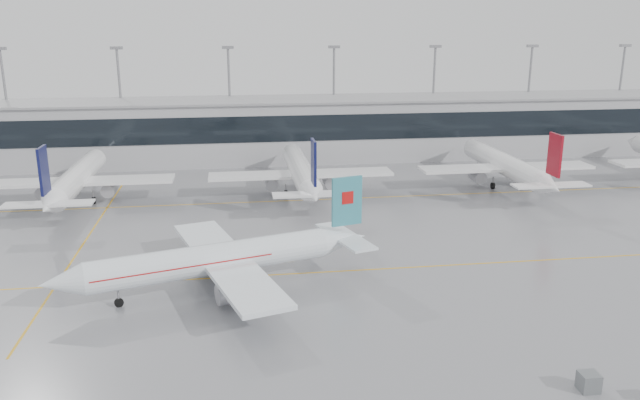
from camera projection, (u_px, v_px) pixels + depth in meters
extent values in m
plane|color=gray|center=(335.00, 271.00, 69.80)|extent=(320.00, 320.00, 0.00)
cube|color=gold|center=(335.00, 271.00, 69.80)|extent=(120.00, 0.25, 0.01)
cube|color=gold|center=(304.00, 200.00, 98.40)|extent=(120.00, 0.25, 0.01)
cube|color=gold|center=(86.00, 240.00, 80.00)|extent=(0.25, 60.00, 0.01)
cube|color=#A5A6A9|center=(285.00, 130.00, 127.29)|extent=(180.00, 15.00, 12.00)
cube|color=black|center=(289.00, 129.00, 119.69)|extent=(180.00, 0.20, 5.00)
cube|color=gray|center=(285.00, 100.00, 125.62)|extent=(182.00, 16.00, 0.40)
cylinder|color=gray|center=(7.00, 107.00, 124.15)|extent=(0.50, 0.50, 22.00)
cylinder|color=gray|center=(121.00, 105.00, 127.15)|extent=(0.50, 0.50, 22.00)
cube|color=gray|center=(116.00, 48.00, 124.11)|extent=(2.40, 1.00, 0.60)
cylinder|color=gray|center=(230.00, 103.00, 130.16)|extent=(0.50, 0.50, 22.00)
cube|color=gray|center=(228.00, 47.00, 127.11)|extent=(2.40, 1.00, 0.60)
cylinder|color=gray|center=(334.00, 101.00, 133.16)|extent=(0.50, 0.50, 22.00)
cube|color=gray|center=(334.00, 47.00, 130.12)|extent=(2.40, 1.00, 0.60)
cylinder|color=gray|center=(433.00, 100.00, 136.17)|extent=(0.50, 0.50, 22.00)
cube|color=gray|center=(436.00, 46.00, 133.12)|extent=(2.40, 1.00, 0.60)
cylinder|color=gray|center=(528.00, 98.00, 139.18)|extent=(0.50, 0.50, 22.00)
cube|color=gray|center=(533.00, 46.00, 136.13)|extent=(2.40, 1.00, 0.60)
cylinder|color=gray|center=(619.00, 96.00, 142.18)|extent=(0.50, 0.50, 22.00)
cube|color=gray|center=(625.00, 46.00, 139.14)|extent=(2.40, 1.00, 0.60)
cylinder|color=white|center=(211.00, 260.00, 63.87)|extent=(24.64, 10.17, 3.25)
cone|color=white|center=(61.00, 283.00, 58.08)|extent=(4.76, 4.25, 3.25)
cone|color=white|center=(343.00, 239.00, 69.99)|extent=(6.29, 4.71, 3.25)
cube|color=white|center=(226.00, 261.00, 64.59)|extent=(12.44, 27.11, 0.45)
cube|color=white|center=(345.00, 236.00, 69.99)|extent=(5.63, 10.68, 0.25)
cube|color=teal|center=(347.00, 201.00, 68.97)|extent=(3.55, 1.36, 5.54)
cylinder|color=#9F9FA6|center=(235.00, 292.00, 60.59)|extent=(4.05, 3.04, 2.10)
cylinder|color=#9F9FA6|center=(209.00, 260.00, 68.99)|extent=(4.05, 3.04, 2.10)
cylinder|color=gray|center=(118.00, 296.00, 60.72)|extent=(0.20, 0.20, 1.36)
cylinder|color=black|center=(119.00, 303.00, 60.90)|extent=(0.95, 0.54, 0.90)
cylinder|color=gray|center=(243.00, 285.00, 63.20)|extent=(0.24, 0.24, 1.36)
cylinder|color=black|center=(243.00, 291.00, 63.39)|extent=(1.18, 0.75, 1.10)
cylinder|color=gray|center=(228.00, 267.00, 67.75)|extent=(0.24, 0.24, 1.36)
cylinder|color=black|center=(229.00, 273.00, 67.93)|extent=(1.18, 0.75, 1.10)
cube|color=#B70F0F|center=(347.00, 197.00, 68.85)|extent=(1.47, 0.83, 1.40)
cube|color=#B70F0F|center=(182.00, 262.00, 62.61)|extent=(18.19, 8.28, 0.12)
cylinder|color=white|center=(78.00, 177.00, 97.36)|extent=(3.59, 27.36, 3.59)
cone|color=white|center=(98.00, 157.00, 112.31)|extent=(3.59, 4.00, 3.59)
cone|color=white|center=(49.00, 206.00, 81.65)|extent=(3.59, 5.60, 3.59)
cube|color=white|center=(76.00, 181.00, 96.04)|extent=(29.64, 5.00, 0.45)
cube|color=white|center=(48.00, 204.00, 81.38)|extent=(11.40, 2.80, 0.25)
cube|color=#0E1241|center=(44.00, 170.00, 79.96)|extent=(0.35, 3.60, 6.12)
cylinder|color=#9F9FA6|center=(45.00, 191.00, 96.26)|extent=(2.10, 3.60, 2.10)
cylinder|color=#9F9FA6|center=(109.00, 189.00, 97.58)|extent=(2.10, 3.60, 2.10)
cylinder|color=gray|center=(93.00, 177.00, 108.24)|extent=(0.20, 0.20, 1.56)
cylinder|color=black|center=(94.00, 181.00, 108.45)|extent=(0.30, 0.90, 0.90)
cylinder|color=gray|center=(58.00, 197.00, 95.29)|extent=(0.24, 0.24, 1.56)
cylinder|color=black|center=(59.00, 202.00, 95.50)|extent=(0.45, 1.10, 1.10)
cylinder|color=gray|center=(93.00, 196.00, 96.00)|extent=(0.24, 0.24, 1.56)
cylinder|color=black|center=(94.00, 200.00, 96.21)|extent=(0.45, 1.10, 1.10)
cylinder|color=white|center=(300.00, 170.00, 102.14)|extent=(3.59, 27.36, 3.59)
cone|color=white|center=(291.00, 151.00, 117.09)|extent=(3.59, 4.00, 3.59)
cone|color=white|center=(313.00, 196.00, 86.43)|extent=(3.59, 5.60, 3.59)
cube|color=white|center=(301.00, 174.00, 100.82)|extent=(29.64, 5.00, 0.45)
cube|color=white|center=(314.00, 194.00, 86.16)|extent=(11.40, 2.80, 0.25)
cube|color=#0E1241|center=(314.00, 162.00, 84.74)|extent=(0.35, 3.60, 6.12)
cylinder|color=#9F9FA6|center=(272.00, 183.00, 101.05)|extent=(2.10, 3.60, 2.10)
cylinder|color=#9F9FA6|center=(330.00, 181.00, 102.36)|extent=(2.10, 3.60, 2.10)
cylinder|color=gray|center=(294.00, 171.00, 113.02)|extent=(0.20, 0.20, 1.56)
cylinder|color=black|center=(294.00, 175.00, 113.23)|extent=(0.30, 0.90, 0.90)
cylinder|color=gray|center=(286.00, 189.00, 100.07)|extent=(0.24, 0.24, 1.56)
cylinder|color=black|center=(286.00, 193.00, 100.28)|extent=(0.45, 1.10, 1.10)
cylinder|color=gray|center=(318.00, 187.00, 100.78)|extent=(0.24, 0.24, 1.56)
cylinder|color=black|center=(318.00, 192.00, 100.99)|extent=(0.45, 1.10, 1.10)
cylinder|color=white|center=(503.00, 163.00, 106.93)|extent=(3.59, 27.36, 3.59)
cone|color=white|center=(469.00, 146.00, 121.87)|extent=(3.59, 4.00, 3.59)
cone|color=white|center=(550.00, 187.00, 91.22)|extent=(3.59, 5.60, 3.59)
cube|color=white|center=(506.00, 167.00, 105.60)|extent=(29.64, 5.00, 0.45)
cube|color=white|center=(551.00, 185.00, 90.95)|extent=(11.40, 2.80, 0.25)
cube|color=maroon|center=(555.00, 155.00, 89.53)|extent=(0.35, 3.60, 6.12)
cylinder|color=#9F9FA6|center=(477.00, 176.00, 105.83)|extent=(2.10, 3.60, 2.10)
cylinder|color=#9F9FA6|center=(531.00, 174.00, 107.14)|extent=(2.10, 3.60, 2.10)
cylinder|color=gray|center=(478.00, 165.00, 117.80)|extent=(0.20, 0.20, 1.56)
cylinder|color=black|center=(477.00, 169.00, 118.01)|extent=(0.30, 0.90, 0.90)
cylinder|color=gray|center=(493.00, 181.00, 104.85)|extent=(0.24, 0.24, 1.56)
cylinder|color=black|center=(493.00, 186.00, 105.06)|extent=(0.45, 1.10, 1.10)
cylinder|color=gray|center=(522.00, 180.00, 105.56)|extent=(0.24, 0.24, 1.56)
cylinder|color=black|center=(522.00, 185.00, 105.77)|extent=(0.45, 1.10, 1.10)
cone|color=white|center=(633.00, 142.00, 126.66)|extent=(3.59, 4.00, 3.59)
cube|color=slate|center=(589.00, 382.00, 46.84)|extent=(1.46, 1.36, 1.44)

